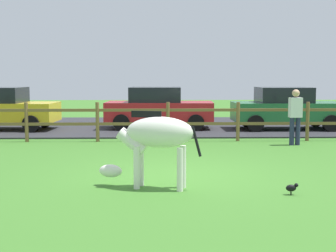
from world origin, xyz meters
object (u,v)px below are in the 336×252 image
Objects in this scene: parked_car_yellow at (1,108)px; visitor_near_fence at (295,114)px; parked_car_red at (159,107)px; crow_on_grass at (292,188)px; zebra at (155,138)px; parked_car_green at (286,108)px.

visitor_near_fence is at bearing -21.47° from parked_car_yellow.
parked_car_yellow is 5.83m from parked_car_red.
zebra is at bearing 166.57° from crow_on_grass.
zebra is 0.47× the size of parked_car_red.
crow_on_grass is 0.05× the size of parked_car_red.
parked_car_green is at bearing -4.70° from parked_car_red.
parked_car_red is (0.10, 9.44, -0.08)m from zebra.
parked_car_yellow is 10.55m from visitor_near_fence.
parked_car_green reaches higher than crow_on_grass.
parked_car_yellow is at bearing 122.02° from zebra.
parked_car_yellow and parked_car_red have the same top height.
parked_car_yellow reaches higher than zebra.
visitor_near_fence is (9.82, -3.86, 0.06)m from parked_car_yellow.
parked_car_green is at bearing 78.64° from visitor_near_fence.
parked_car_red is at bearing 2.73° from parked_car_yellow.
parked_car_yellow is 10.58m from parked_car_green.
parked_car_yellow reaches higher than crow_on_grass.
parked_car_red is 5.75m from visitor_near_fence.
crow_on_grass is 0.05× the size of parked_car_green.
parked_car_yellow is at bearing 179.39° from parked_car_green.
visitor_near_fence reaches higher than parked_car_green.
parked_car_red is (5.83, 0.28, 0.00)m from parked_car_yellow.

